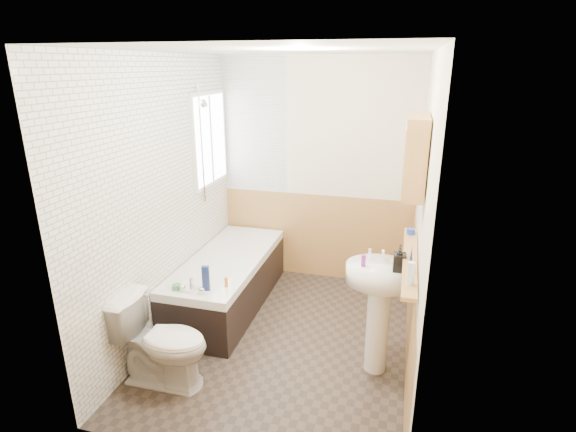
# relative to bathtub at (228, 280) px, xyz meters

# --- Properties ---
(floor) EXTENTS (2.80, 2.80, 0.00)m
(floor) POSITION_rel_bathtub_xyz_m (0.73, -0.47, -0.28)
(floor) COLOR #2D2520
(floor) RESTS_ON ground
(ceiling) EXTENTS (2.80, 2.80, 0.00)m
(ceiling) POSITION_rel_bathtub_xyz_m (0.73, -0.47, 2.22)
(ceiling) COLOR white
(ceiling) RESTS_ON ground
(wall_back) EXTENTS (2.20, 0.02, 2.50)m
(wall_back) POSITION_rel_bathtub_xyz_m (0.73, 0.94, 0.97)
(wall_back) COLOR #F2E5C8
(wall_back) RESTS_ON ground
(wall_front) EXTENTS (2.20, 0.02, 2.50)m
(wall_front) POSITION_rel_bathtub_xyz_m (0.73, -1.88, 0.97)
(wall_front) COLOR #F2E5C8
(wall_front) RESTS_ON ground
(wall_left) EXTENTS (0.02, 2.80, 2.50)m
(wall_left) POSITION_rel_bathtub_xyz_m (-0.38, -0.47, 0.97)
(wall_left) COLOR #F2E5C8
(wall_left) RESTS_ON ground
(wall_right) EXTENTS (0.02, 2.80, 2.50)m
(wall_right) POSITION_rel_bathtub_xyz_m (1.84, -0.47, 0.97)
(wall_right) COLOR #F2E5C8
(wall_right) RESTS_ON ground
(wainscot_right) EXTENTS (0.01, 2.80, 1.00)m
(wainscot_right) POSITION_rel_bathtub_xyz_m (1.82, -0.47, 0.22)
(wainscot_right) COLOR tan
(wainscot_right) RESTS_ON wall_right
(wainscot_front) EXTENTS (2.20, 0.01, 1.00)m
(wainscot_front) POSITION_rel_bathtub_xyz_m (0.73, -1.86, 0.22)
(wainscot_front) COLOR tan
(wainscot_front) RESTS_ON wall_front
(wainscot_back) EXTENTS (2.20, 0.01, 1.00)m
(wainscot_back) POSITION_rel_bathtub_xyz_m (0.73, 0.91, 0.22)
(wainscot_back) COLOR tan
(wainscot_back) RESTS_ON wall_back
(tile_cladding_left) EXTENTS (0.01, 2.80, 2.50)m
(tile_cladding_left) POSITION_rel_bathtub_xyz_m (-0.36, -0.47, 0.97)
(tile_cladding_left) COLOR white
(tile_cladding_left) RESTS_ON wall_left
(tile_return_back) EXTENTS (0.75, 0.01, 1.50)m
(tile_return_back) POSITION_rel_bathtub_xyz_m (0.00, 0.91, 1.47)
(tile_return_back) COLOR white
(tile_return_back) RESTS_ON wall_back
(window) EXTENTS (0.03, 0.79, 0.99)m
(window) POSITION_rel_bathtub_xyz_m (-0.33, 0.48, 1.37)
(window) COLOR white
(window) RESTS_ON wall_left
(bathtub) EXTENTS (0.70, 1.77, 0.68)m
(bathtub) POSITION_rel_bathtub_xyz_m (0.00, 0.00, 0.00)
(bathtub) COLOR black
(bathtub) RESTS_ON floor
(shower_riser) EXTENTS (0.10, 0.08, 1.20)m
(shower_riser) POSITION_rel_bathtub_xyz_m (-0.31, 0.23, 1.46)
(shower_riser) COLOR silver
(shower_riser) RESTS_ON wall_left
(toilet) EXTENTS (0.74, 0.42, 0.73)m
(toilet) POSITION_rel_bathtub_xyz_m (-0.03, -1.27, 0.08)
(toilet) COLOR white
(toilet) RESTS_ON floor
(sink) EXTENTS (0.55, 0.44, 1.06)m
(sink) POSITION_rel_bathtub_xyz_m (1.57, -0.68, 0.39)
(sink) COLOR white
(sink) RESTS_ON floor
(pine_shelf) EXTENTS (0.10, 1.26, 0.03)m
(pine_shelf) POSITION_rel_bathtub_xyz_m (1.77, -0.74, 0.76)
(pine_shelf) COLOR tan
(pine_shelf) RESTS_ON wall_right
(medicine_cabinet) EXTENTS (0.16, 0.62, 0.56)m
(medicine_cabinet) POSITION_rel_bathtub_xyz_m (1.74, -0.60, 1.51)
(medicine_cabinet) COLOR tan
(medicine_cabinet) RESTS_ON wall_right
(foam_can) EXTENTS (0.06, 0.06, 0.16)m
(foam_can) POSITION_rel_bathtub_xyz_m (1.77, -1.19, 0.85)
(foam_can) COLOR silver
(foam_can) RESTS_ON pine_shelf
(green_bottle) EXTENTS (0.04, 0.04, 0.19)m
(green_bottle) POSITION_rel_bathtub_xyz_m (1.77, -0.99, 0.87)
(green_bottle) COLOR navy
(green_bottle) RESTS_ON pine_shelf
(black_jar) EXTENTS (0.07, 0.07, 0.05)m
(black_jar) POSITION_rel_bathtub_xyz_m (1.77, -0.25, 0.80)
(black_jar) COLOR #19339E
(black_jar) RESTS_ON pine_shelf
(soap_bottle) EXTENTS (0.10, 0.21, 0.09)m
(soap_bottle) POSITION_rel_bathtub_xyz_m (1.70, -0.74, 0.70)
(soap_bottle) COLOR black
(soap_bottle) RESTS_ON sink
(clear_bottle) EXTENTS (0.03, 0.03, 0.09)m
(clear_bottle) POSITION_rel_bathtub_xyz_m (1.43, -0.73, 0.71)
(clear_bottle) COLOR purple
(clear_bottle) RESTS_ON sink
(blue_gel) EXTENTS (0.07, 0.06, 0.23)m
(blue_gel) POSITION_rel_bathtub_xyz_m (0.10, -0.70, 0.37)
(blue_gel) COLOR navy
(blue_gel) RESTS_ON bathtub
(cream_jar) EXTENTS (0.09, 0.09, 0.05)m
(cream_jar) POSITION_rel_bathtub_xyz_m (-0.16, -0.76, 0.28)
(cream_jar) COLOR #388447
(cream_jar) RESTS_ON bathtub
(orange_bottle) EXTENTS (0.03, 0.03, 0.09)m
(orange_bottle) POSITION_rel_bathtub_xyz_m (0.24, -0.60, 0.30)
(orange_bottle) COLOR orange
(orange_bottle) RESTS_ON bathtub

